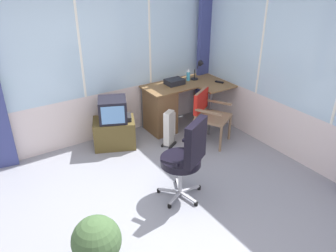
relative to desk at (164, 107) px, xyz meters
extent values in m
cube|color=gray|center=(-1.23, -1.66, -0.45)|extent=(5.68, 4.97, 0.06)
cube|color=silver|center=(-1.23, 0.36, -0.03)|extent=(4.68, 0.06, 0.78)
cube|color=silver|center=(-1.23, 0.36, 1.25)|extent=(4.59, 0.06, 1.79)
cube|color=white|center=(-1.23, 0.36, 1.25)|extent=(0.04, 0.07, 1.79)
cube|color=white|center=(-0.06, 0.36, 1.25)|extent=(0.04, 0.07, 1.79)
cube|color=silver|center=(1.14, -1.66, -0.03)|extent=(0.06, 3.97, 0.78)
cube|color=silver|center=(1.14, -1.66, 1.25)|extent=(0.06, 3.89, 1.79)
cube|color=white|center=(1.14, -1.00, 1.25)|extent=(0.07, 0.04, 1.79)
cube|color=#3D4482|center=(1.01, 0.23, 0.90)|extent=(0.30, 0.09, 2.65)
cube|color=brown|center=(0.39, 0.01, 0.34)|extent=(1.40, 0.59, 0.02)
cube|color=brown|center=(0.80, -0.44, 0.34)|extent=(0.59, 0.33, 0.02)
cube|color=brown|center=(-0.08, 0.01, -0.05)|extent=(0.40, 0.55, 0.74)
cylinder|color=#4C4C51|center=(0.55, -0.56, -0.05)|extent=(0.04, 0.04, 0.75)
cylinder|color=#4C4C51|center=(-0.26, 0.26, -0.05)|extent=(0.04, 0.04, 0.75)
cylinder|color=black|center=(0.68, 0.06, 0.36)|extent=(0.13, 0.13, 0.02)
cylinder|color=black|center=(0.68, 0.06, 0.45)|extent=(0.02, 0.02, 0.16)
cylinder|color=black|center=(0.73, 0.03, 0.62)|extent=(0.05, 0.09, 0.15)
cone|color=black|center=(0.78, -0.01, 0.65)|extent=(0.11, 0.11, 0.12)
cube|color=black|center=(0.94, -0.31, 0.37)|extent=(0.11, 0.15, 0.02)
cylinder|color=#45B0D4|center=(0.55, 0.07, 0.43)|extent=(0.06, 0.06, 0.16)
cone|color=white|center=(0.55, 0.07, 0.54)|extent=(0.06, 0.06, 0.06)
cube|color=#1F2229|center=(0.25, 0.04, 0.40)|extent=(0.30, 0.23, 0.09)
cylinder|color=#85674B|center=(0.34, -1.10, -0.21)|extent=(0.04, 0.04, 0.42)
cylinder|color=#85674B|center=(0.72, -0.88, -0.21)|extent=(0.04, 0.04, 0.42)
cylinder|color=#85674B|center=(0.12, -0.72, -0.21)|extent=(0.04, 0.04, 0.42)
cylinder|color=#85674B|center=(0.51, -0.50, -0.21)|extent=(0.04, 0.04, 0.42)
cube|color=#85674B|center=(0.42, -0.80, 0.02)|extent=(0.65, 0.65, 0.04)
cube|color=#85674B|center=(0.31, -0.61, 0.24)|extent=(0.39, 0.24, 0.40)
cube|color=red|center=(0.31, -0.61, 0.26)|extent=(0.43, 0.28, 0.34)
cube|color=#85674B|center=(0.23, -0.91, 0.20)|extent=(0.25, 0.40, 0.03)
cube|color=#85674B|center=(0.61, -0.69, 0.20)|extent=(0.25, 0.40, 0.03)
cube|color=#B7B7BF|center=(-0.92, -1.71, -0.38)|extent=(0.26, 0.16, 0.02)
cylinder|color=black|center=(-1.04, -1.77, -0.40)|extent=(0.05, 0.05, 0.05)
cube|color=#B7B7BF|center=(-0.77, -1.78, -0.38)|extent=(0.08, 0.28, 0.02)
cylinder|color=black|center=(-0.75, -1.92, -0.40)|extent=(0.05, 0.05, 0.05)
cube|color=#B7B7BF|center=(-0.66, -1.66, -0.38)|extent=(0.28, 0.07, 0.02)
cylinder|color=black|center=(-0.52, -1.68, -0.40)|extent=(0.05, 0.05, 0.05)
cube|color=#B7B7BF|center=(-0.73, -1.52, -0.38)|extent=(0.16, 0.27, 0.02)
cylinder|color=black|center=(-0.67, -1.39, -0.40)|extent=(0.05, 0.05, 0.05)
cube|color=#B7B7BF|center=(-0.90, -1.54, -0.38)|extent=(0.23, 0.22, 0.02)
cylinder|color=black|center=(-1.00, -1.45, -0.40)|extent=(0.05, 0.05, 0.05)
cylinder|color=#B7B7BF|center=(-0.80, -1.64, -0.16)|extent=(0.05, 0.05, 0.42)
cylinder|color=black|center=(-0.80, -1.64, 0.09)|extent=(0.50, 0.50, 0.09)
cube|color=black|center=(-0.71, -1.81, 0.40)|extent=(0.42, 0.28, 0.53)
cube|color=black|center=(-0.56, -1.51, 0.22)|extent=(0.15, 0.22, 0.04)
cube|color=black|center=(-1.03, -1.77, 0.22)|extent=(0.15, 0.22, 0.04)
cube|color=brown|center=(-0.95, -0.04, -0.20)|extent=(0.76, 0.66, 0.45)
cube|color=black|center=(-0.95, -0.04, 0.21)|extent=(0.55, 0.54, 0.36)
cube|color=#6397D0|center=(-1.03, -0.23, 0.21)|extent=(0.32, 0.15, 0.28)
cube|color=#262628|center=(-0.82, -0.10, 0.06)|extent=(0.33, 0.31, 0.07)
cube|color=silver|center=(-0.30, -0.55, -0.11)|extent=(0.07, 0.10, 0.56)
cube|color=silver|center=(-0.26, -0.53, -0.11)|extent=(0.07, 0.10, 0.56)
cube|color=silver|center=(-0.23, -0.50, -0.11)|extent=(0.07, 0.10, 0.56)
cube|color=silver|center=(-0.19, -0.48, -0.11)|extent=(0.07, 0.10, 0.56)
cube|color=silver|center=(-0.15, -0.46, -0.11)|extent=(0.07, 0.10, 0.56)
cube|color=black|center=(-0.19, -0.56, -0.41)|extent=(0.21, 0.14, 0.03)
cube|color=black|center=(-0.26, -0.44, -0.41)|extent=(0.21, 0.14, 0.03)
cube|color=silver|center=(-0.12, -0.44, -0.09)|extent=(0.09, 0.10, 0.39)
sphere|color=#416036|center=(-2.09, -2.11, -0.09)|extent=(0.48, 0.48, 0.48)
camera|label=1|loc=(-2.81, -4.46, 2.33)|focal=36.10mm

